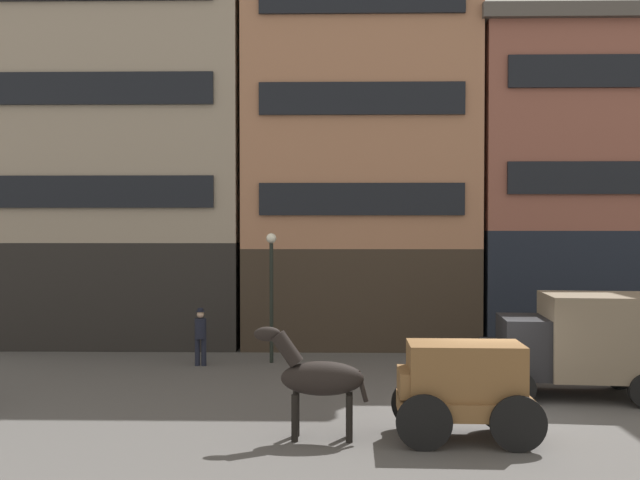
# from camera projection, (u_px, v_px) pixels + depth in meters

# --- Properties ---
(ground_plane) EXTENTS (120.00, 120.00, 0.00)m
(ground_plane) POSITION_uv_depth(u_px,v_px,m) (491.00, 417.00, 15.11)
(ground_plane) COLOR #4C4947
(building_far_left) EXTENTS (9.80, 6.20, 14.84)m
(building_far_left) POSITION_uv_depth(u_px,v_px,m) (126.00, 145.00, 25.51)
(building_far_left) COLOR black
(building_far_left) RESTS_ON ground_plane
(building_center_left) EXTENTS (8.81, 6.20, 14.29)m
(building_center_left) POSITION_uv_depth(u_px,v_px,m) (358.00, 152.00, 25.35)
(building_center_left) COLOR #33281E
(building_center_left) RESTS_ON ground_plane
(building_center_right) EXTENTS (8.30, 6.20, 11.85)m
(building_center_right) POSITION_uv_depth(u_px,v_px,m) (574.00, 183.00, 25.23)
(building_center_right) COLOR black
(building_center_right) RESTS_ON ground_plane
(cargo_wagon) EXTENTS (2.94, 1.58, 1.98)m
(cargo_wagon) POSITION_uv_depth(u_px,v_px,m) (462.00, 384.00, 13.45)
(cargo_wagon) COLOR brown
(cargo_wagon) RESTS_ON ground_plane
(draft_horse) EXTENTS (2.35, 0.65, 2.30)m
(draft_horse) POSITION_uv_depth(u_px,v_px,m) (317.00, 377.00, 13.50)
(draft_horse) COLOR black
(draft_horse) RESTS_ON ground_plane
(delivery_truck_near) EXTENTS (4.47, 2.42, 2.62)m
(delivery_truck_near) POSITION_uv_depth(u_px,v_px,m) (578.00, 341.00, 16.84)
(delivery_truck_near) COLOR black
(delivery_truck_near) RESTS_ON ground_plane
(pedestrian_officer) EXTENTS (0.45, 0.45, 1.79)m
(pedestrian_officer) POSITION_uv_depth(u_px,v_px,m) (201.00, 334.00, 20.59)
(pedestrian_officer) COLOR black
(pedestrian_officer) RESTS_ON ground_plane
(streetlamp_curbside) EXTENTS (0.32, 0.32, 4.12)m
(streetlamp_curbside) POSITION_uv_depth(u_px,v_px,m) (271.00, 279.00, 21.00)
(streetlamp_curbside) COLOR black
(streetlamp_curbside) RESTS_ON ground_plane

